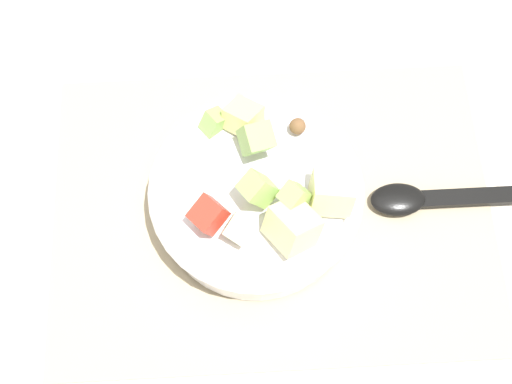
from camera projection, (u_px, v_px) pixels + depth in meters
ground_plane at (272, 211)px, 0.73m from camera, size 2.40×2.40×0.00m
placemat at (273, 209)px, 0.72m from camera, size 0.45×0.33×0.01m
salad_bowl at (257, 195)px, 0.69m from camera, size 0.21×0.21×0.10m
serving_spoon at (450, 196)px, 0.72m from camera, size 0.24×0.04×0.01m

